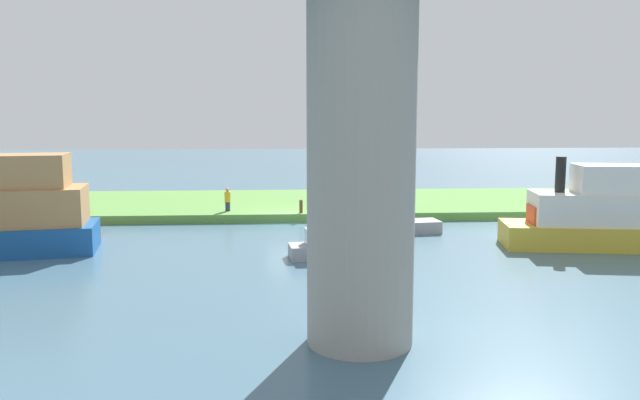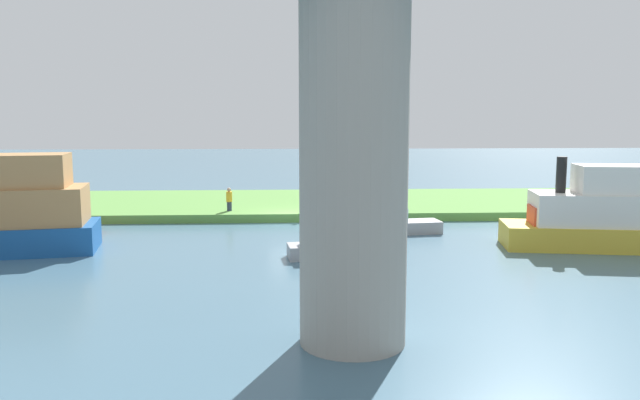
{
  "view_description": "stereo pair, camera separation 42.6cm",
  "coord_description": "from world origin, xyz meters",
  "views": [
    {
      "loc": [
        0.49,
        35.68,
        6.19
      ],
      "look_at": [
        -1.46,
        5.0,
        2.0
      ],
      "focal_mm": 35.06,
      "sensor_mm": 36.0,
      "label": 1
    },
    {
      "loc": [
        0.06,
        35.71,
        6.19
      ],
      "look_at": [
        -1.46,
        5.0,
        2.0
      ],
      "focal_mm": 35.06,
      "sensor_mm": 36.0,
      "label": 2
    }
  ],
  "objects": [
    {
      "name": "ground_plane",
      "position": [
        0.0,
        0.0,
        0.0
      ],
      "size": [
        160.0,
        160.0,
        0.0
      ],
      "primitive_type": "plane",
      "color": "#476B7F"
    },
    {
      "name": "grassy_bank",
      "position": [
        0.0,
        -6.0,
        0.25
      ],
      "size": [
        80.0,
        12.0,
        0.5
      ],
      "primitive_type": "cube",
      "color": "#5B9342",
      "rests_on": "ground"
    },
    {
      "name": "bridge_pylon",
      "position": [
        -1.64,
        19.3,
        4.94
      ],
      "size": [
        2.88,
        2.88,
        9.88
      ],
      "primitive_type": "cylinder",
      "color": "#9E998E",
      "rests_on": "ground"
    },
    {
      "name": "person_on_bank",
      "position": [
        3.66,
        -1.49,
        1.2
      ],
      "size": [
        0.4,
        0.4,
        1.39
      ],
      "color": "#2D334C",
      "rests_on": "grassy_bank"
    },
    {
      "name": "riverboat_paddlewheel",
      "position": [
        -5.69,
        3.51,
        0.49
      ],
      "size": [
        4.29,
        1.97,
        1.38
      ],
      "color": "#99999E",
      "rests_on": "ground"
    },
    {
      "name": "houseboat_blue",
      "position": [
        12.11,
        3.34,
        0.49
      ],
      "size": [
        4.36,
        2.61,
        1.37
      ],
      "color": "red",
      "rests_on": "ground"
    },
    {
      "name": "pontoon_yellow",
      "position": [
        -1.66,
        8.99,
        0.46
      ],
      "size": [
        3.98,
        1.79,
        1.29
      ],
      "color": "#99999E",
      "rests_on": "ground"
    },
    {
      "name": "mooring_post",
      "position": [
        -0.68,
        -0.45,
        0.89
      ],
      "size": [
        0.2,
        0.2,
        0.77
      ],
      "primitive_type": "cylinder",
      "color": "brown",
      "rests_on": "grassy_bank"
    },
    {
      "name": "skiff_small",
      "position": [
        -14.51,
        7.75,
        1.59
      ],
      "size": [
        8.72,
        4.1,
        4.28
      ],
      "color": "gold",
      "rests_on": "ground"
    }
  ]
}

